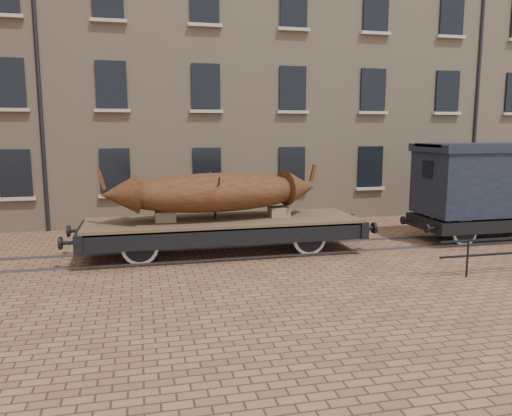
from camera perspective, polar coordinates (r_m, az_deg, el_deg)
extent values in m
plane|color=brown|center=(15.97, 5.90, -4.68)|extent=(90.00, 90.00, 0.00)
cube|color=tan|center=(26.15, 5.17, 16.06)|extent=(40.00, 10.00, 14.00)
cube|color=black|center=(20.14, -25.79, 3.65)|extent=(1.10, 0.12, 1.70)
cube|color=#B2A693|center=(20.18, -25.65, 0.95)|extent=(1.30, 0.18, 0.12)
cube|color=black|center=(19.68, -15.78, 4.10)|extent=(1.10, 0.12, 1.70)
cube|color=#B2A693|center=(19.72, -15.67, 1.34)|extent=(1.30, 0.18, 0.12)
cube|color=black|center=(19.84, -5.61, 4.43)|extent=(1.10, 0.12, 1.70)
cube|color=#B2A693|center=(19.88, -5.55, 1.69)|extent=(1.30, 0.18, 0.12)
cube|color=black|center=(20.60, 4.11, 4.62)|extent=(1.10, 0.12, 1.70)
cube|color=#B2A693|center=(20.64, 4.13, 1.97)|extent=(1.30, 0.18, 0.12)
cube|color=black|center=(21.90, 12.92, 4.67)|extent=(1.10, 0.12, 1.70)
cube|color=#B2A693|center=(21.93, 12.90, 2.18)|extent=(1.30, 0.18, 0.12)
cube|color=black|center=(23.65, 20.58, 4.63)|extent=(1.10, 0.12, 1.70)
cube|color=#B2A693|center=(23.68, 20.54, 2.33)|extent=(1.30, 0.18, 0.12)
cube|color=black|center=(25.76, 27.09, 4.53)|extent=(1.10, 0.12, 1.70)
cube|color=#B2A693|center=(25.79, 27.03, 2.41)|extent=(1.30, 0.18, 0.12)
cube|color=black|center=(20.15, -26.43, 12.74)|extent=(1.10, 0.12, 1.70)
cube|color=#B2A693|center=(20.04, -26.27, 10.05)|extent=(1.30, 0.18, 0.12)
cube|color=black|center=(19.69, -16.19, 13.41)|extent=(1.10, 0.12, 1.70)
cube|color=#B2A693|center=(19.58, -16.08, 10.66)|extent=(1.30, 0.18, 0.12)
cube|color=black|center=(19.85, -5.76, 13.68)|extent=(1.10, 0.12, 1.70)
cube|color=#B2A693|center=(19.73, -5.69, 10.94)|extent=(1.30, 0.18, 0.12)
cube|color=black|center=(20.61, 4.21, 13.52)|extent=(1.10, 0.12, 1.70)
cube|color=#B2A693|center=(20.50, 4.23, 10.89)|extent=(1.30, 0.18, 0.12)
cube|color=black|center=(21.90, 13.22, 13.04)|extent=(1.10, 0.12, 1.70)
cube|color=#B2A693|center=(21.80, 13.20, 10.56)|extent=(1.30, 0.18, 0.12)
cube|color=black|center=(23.65, 21.02, 12.37)|extent=(1.10, 0.12, 1.70)
cube|color=#B2A693|center=(23.56, 20.97, 10.08)|extent=(1.30, 0.18, 0.12)
cube|color=#B2A693|center=(20.40, -26.93, 19.04)|extent=(1.30, 0.18, 0.12)
cube|color=#B2A693|center=(19.95, -16.50, 19.88)|extent=(1.30, 0.18, 0.12)
cube|color=#B2A693|center=(20.10, -5.84, 20.10)|extent=(1.30, 0.18, 0.12)
cube|color=black|center=(21.10, 4.32, 22.22)|extent=(1.10, 0.12, 1.70)
cube|color=#B2A693|center=(20.85, 4.34, 19.71)|extent=(1.30, 0.18, 0.12)
cube|color=black|center=(22.37, 13.53, 21.24)|extent=(1.10, 0.12, 1.70)
cube|color=#B2A693|center=(22.13, 13.51, 18.87)|extent=(1.30, 0.18, 0.12)
cube|color=black|center=(24.09, 21.47, 19.98)|extent=(1.10, 0.12, 1.70)
cube|color=#B2A693|center=(23.87, 21.42, 17.77)|extent=(1.30, 0.18, 0.12)
cylinder|color=black|center=(20.14, -23.86, 17.50)|extent=(0.14, 0.14, 14.00)
cylinder|color=black|center=(24.67, 24.24, 15.76)|extent=(0.14, 0.14, 14.00)
cube|color=#59595E|center=(15.30, 6.79, -5.19)|extent=(30.00, 0.08, 0.06)
cube|color=#59595E|center=(16.62, 5.09, -4.02)|extent=(30.00, 0.08, 0.06)
cylinder|color=black|center=(13.94, 23.02, -5.27)|extent=(0.06, 0.06, 1.00)
cube|color=brown|center=(15.10, -3.71, -1.50)|extent=(8.13, 2.38, 0.13)
cube|color=black|center=(14.08, -2.95, -3.33)|extent=(8.13, 0.17, 0.49)
cube|color=black|center=(16.22, -4.36, -1.71)|extent=(8.13, 0.17, 0.49)
cube|color=black|center=(15.04, -19.18, -3.04)|extent=(0.24, 2.49, 0.49)
cylinder|color=black|center=(14.28, -20.72, -3.74)|extent=(0.38, 0.11, 0.11)
cylinder|color=black|center=(14.31, -21.45, -3.76)|extent=(0.09, 0.35, 0.35)
cylinder|color=black|center=(15.86, -19.98, -2.47)|extent=(0.38, 0.11, 0.11)
cylinder|color=black|center=(15.89, -20.64, -2.49)|extent=(0.09, 0.35, 0.35)
cube|color=black|center=(16.30, 10.53, -1.78)|extent=(0.24, 2.49, 0.49)
cylinder|color=black|center=(15.71, 12.73, -2.25)|extent=(0.38, 0.11, 0.11)
cylinder|color=black|center=(15.79, 13.34, -2.22)|extent=(0.09, 0.35, 0.35)
cylinder|color=black|center=(17.16, 10.37, -1.24)|extent=(0.38, 0.11, 0.11)
cylinder|color=black|center=(17.23, 10.93, -1.21)|extent=(0.09, 0.35, 0.35)
cylinder|color=black|center=(15.00, -13.15, -3.73)|extent=(0.11, 2.06, 0.11)
cylinder|color=silver|center=(14.30, -13.13, -4.35)|extent=(1.04, 0.08, 1.04)
cylinder|color=black|center=(14.30, -13.13, -4.35)|extent=(0.85, 0.11, 0.85)
cube|color=black|center=(14.11, -13.17, -3.44)|extent=(0.98, 0.09, 0.11)
cylinder|color=silver|center=(15.70, -13.16, -3.16)|extent=(1.04, 0.08, 1.04)
cylinder|color=black|center=(15.70, -13.16, -3.16)|extent=(0.85, 0.11, 0.85)
cube|color=black|center=(15.78, -13.19, -2.14)|extent=(0.98, 0.09, 0.11)
cylinder|color=black|center=(15.79, 5.27, -2.89)|extent=(0.11, 2.06, 0.11)
cylinder|color=silver|center=(15.12, 6.14, -3.44)|extent=(1.04, 0.08, 1.04)
cylinder|color=black|center=(15.12, 6.14, -3.44)|extent=(0.85, 0.11, 0.85)
cube|color=black|center=(14.95, 6.32, -2.57)|extent=(0.98, 0.09, 0.11)
cylinder|color=silver|center=(16.46, 4.48, -2.39)|extent=(1.04, 0.08, 1.04)
cylinder|color=black|center=(16.46, 4.48, -2.39)|extent=(0.85, 0.11, 0.85)
cube|color=black|center=(16.53, 4.35, -1.43)|extent=(0.98, 0.09, 0.11)
cube|color=black|center=(15.18, -3.70, -3.06)|extent=(4.33, 0.07, 0.07)
cube|color=#88735C|center=(14.88, -10.32, -0.93)|extent=(0.60, 0.54, 0.30)
cube|color=#88735C|center=(15.44, 2.64, -0.44)|extent=(0.60, 0.54, 0.30)
ellipsoid|color=brown|center=(14.92, -4.74, 1.78)|extent=(5.97, 2.36, 1.16)
cone|color=brown|center=(14.50, -15.38, 1.48)|extent=(1.11, 1.20, 1.10)
cube|color=brown|center=(14.44, -17.24, 3.09)|extent=(0.24, 0.14, 0.56)
cone|color=brown|center=(15.81, 5.01, 2.36)|extent=(1.11, 1.20, 1.10)
cube|color=brown|center=(15.95, 6.52, 3.95)|extent=(0.24, 0.14, 0.56)
cylinder|color=black|center=(14.48, -4.45, 1.04)|extent=(0.05, 0.99, 1.39)
cylinder|color=black|center=(15.40, -5.00, 1.51)|extent=(0.05, 0.99, 1.39)
cube|color=black|center=(19.98, 23.96, -0.78)|extent=(5.49, 0.15, 0.41)
cube|color=black|center=(17.61, 18.79, -1.70)|extent=(0.20, 2.19, 0.41)
cylinder|color=black|center=(16.79, 18.92, -2.22)|extent=(0.07, 0.29, 0.29)
cylinder|color=black|center=(18.02, 16.46, -1.36)|extent=(0.07, 0.29, 0.29)
cylinder|color=black|center=(18.20, 21.45, -2.16)|extent=(0.09, 1.74, 0.09)
cylinder|color=silver|center=(17.63, 22.77, -2.59)|extent=(0.88, 0.06, 0.88)
cylinder|color=black|center=(17.63, 22.77, -2.59)|extent=(0.72, 0.09, 0.72)
cylinder|color=silver|center=(18.78, 20.21, -1.76)|extent=(0.88, 0.06, 0.88)
cylinder|color=black|center=(18.78, 20.21, -1.76)|extent=(0.72, 0.09, 0.72)
cube|color=black|center=(19.03, 26.03, 2.66)|extent=(5.49, 2.19, 2.10)
cube|color=black|center=(18.96, 26.27, 6.21)|extent=(5.65, 2.33, 0.26)
cube|color=black|center=(18.95, 26.29, 6.51)|extent=(5.65, 1.55, 0.11)
cube|color=black|center=(17.37, 19.04, 4.23)|extent=(0.07, 0.55, 0.55)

